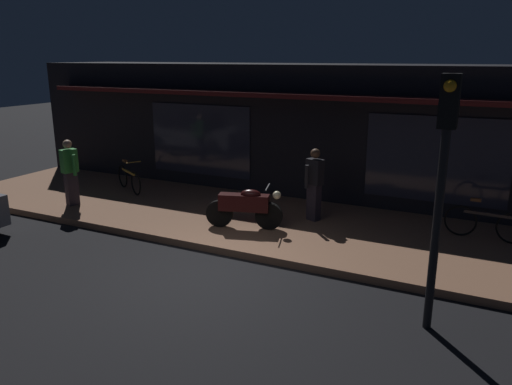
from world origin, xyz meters
TOP-DOWN VIEW (x-y plane):
  - ground_plane at (0.00, 0.00)m, footprint 60.00×60.00m
  - sidewalk_slab at (0.00, 3.00)m, footprint 18.00×4.00m
  - storefront_building at (0.00, 6.39)m, footprint 18.00×3.30m
  - motorcycle at (-0.35, 2.27)m, footprint 1.66×0.72m
  - bicycle_parked at (-4.69, 3.59)m, footprint 1.47×0.85m
  - bicycle_extra at (4.42, 3.80)m, footprint 1.66×0.42m
  - person_photographer at (-5.10, 1.90)m, footprint 0.61×0.43m
  - person_bystander at (0.81, 3.46)m, footprint 0.44×0.60m
  - traffic_light_pole at (3.81, -0.04)m, footprint 0.24×0.33m

SIDE VIEW (x-z plane):
  - ground_plane at x=0.00m, z-range 0.00..0.00m
  - sidewalk_slab at x=0.00m, z-range 0.00..0.15m
  - bicycle_parked at x=-4.69m, z-range 0.05..0.96m
  - bicycle_extra at x=4.42m, z-range 0.05..0.96m
  - motorcycle at x=-0.35m, z-range 0.16..1.13m
  - person_photographer at x=-5.10m, z-range 0.19..1.86m
  - person_bystander at x=0.81m, z-range 0.19..1.86m
  - storefront_building at x=0.00m, z-range 0.00..3.60m
  - traffic_light_pole at x=3.81m, z-range 0.68..4.28m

